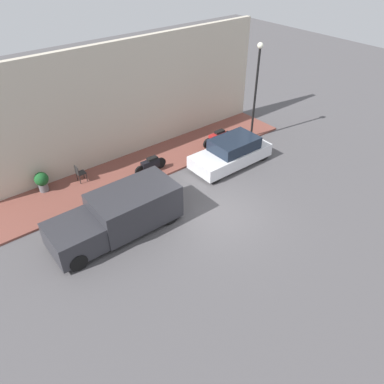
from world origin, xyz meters
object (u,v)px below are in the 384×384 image
Objects in this scene: delivery_van at (117,215)px; cafe_chair at (79,173)px; streetlamp at (257,81)px; parked_car at (232,152)px; potted_plant at (42,181)px; motorcycle_black at (151,164)px; motorcycle_red at (218,137)px.

delivery_van is 4.18m from cafe_chair.
streetlamp is 10.31m from cafe_chair.
cafe_chair is (4.16, -0.28, -0.25)m from delivery_van.
streetlamp is (1.34, -2.87, 2.72)m from parked_car.
streetlamp is 11.96m from potted_plant.
delivery_van is 4.75m from potted_plant.
parked_car is at bearing -115.70° from motorcycle_black.
delivery_van reaches higher than motorcycle_red.
potted_plant is 1.11× the size of cafe_chair.
streetlamp reaches higher than delivery_van.
motorcycle_black is 0.34× the size of streetlamp.
motorcycle_red is 7.72m from cafe_chair.
streetlamp reaches higher than parked_car.
motorcycle_red reaches higher than motorcycle_black.
parked_car reaches higher than motorcycle_red.
streetlamp reaches higher than motorcycle_black.
cafe_chair is (1.32, 7.61, 0.08)m from motorcycle_red.
motorcycle_red is 1.12× the size of motorcycle_black.
potted_plant is at bearing 67.34° from parked_car.
streetlamp is (2.31, -10.04, 2.53)m from delivery_van.
delivery_van is 6.07× the size of cafe_chair.
delivery_van is 4.40m from motorcycle_black.
delivery_van is 10.61m from streetlamp.
motorcycle_black is at bearing -113.87° from cafe_chair.
motorcycle_red is at bearing -70.16° from delivery_van.
cafe_chair is (1.85, 9.76, -2.78)m from streetlamp.
delivery_van is 2.65× the size of motorcycle_red.
streetlamp is at bearing -77.03° from delivery_van.
motorcycle_red is at bearing -89.20° from motorcycle_black.
parked_car is 7.24m from delivery_van.
potted_plant is (4.54, 1.38, -0.21)m from delivery_van.
motorcycle_black is 3.41m from cafe_chair.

